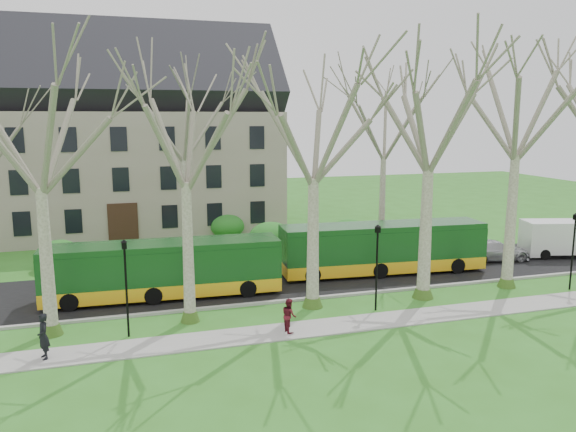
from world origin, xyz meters
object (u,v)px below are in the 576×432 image
object	(u,v)px
sedan	(494,250)
pedestrian_b	(289,315)
bus_lead	(164,269)
van_a	(565,239)
pedestrian_a	(43,336)
bus_follow	(383,247)

from	to	relation	value
sedan	pedestrian_b	bearing A→B (deg)	123.69
bus_lead	pedestrian_b	distance (m)	8.41
sedan	pedestrian_b	distance (m)	18.88
sedan	van_a	bearing A→B (deg)	-87.15
bus_lead	pedestrian_a	distance (m)	8.49
sedan	van_a	distance (m)	5.43
bus_lead	pedestrian_a	size ratio (longest dim) A/B	6.66
van_a	pedestrian_b	distance (m)	23.69
bus_lead	van_a	world-z (taller)	bus_lead
van_a	bus_lead	bearing A→B (deg)	-163.12
van_a	pedestrian_b	bearing A→B (deg)	-146.09
bus_lead	bus_follow	size ratio (longest dim) A/B	0.97
bus_lead	pedestrian_b	size ratio (longest dim) A/B	8.00
bus_follow	pedestrian_b	world-z (taller)	bus_follow
sedan	pedestrian_b	xyz separation A→B (m)	(-16.96, -8.31, 0.09)
bus_follow	van_a	world-z (taller)	bus_follow
bus_follow	sedan	world-z (taller)	bus_follow
bus_follow	pedestrian_a	world-z (taller)	bus_follow
bus_lead	sedan	bearing A→B (deg)	6.31
pedestrian_a	bus_lead	bearing A→B (deg)	120.98
van_a	pedestrian_b	world-z (taller)	van_a
bus_follow	sedan	distance (m)	8.63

